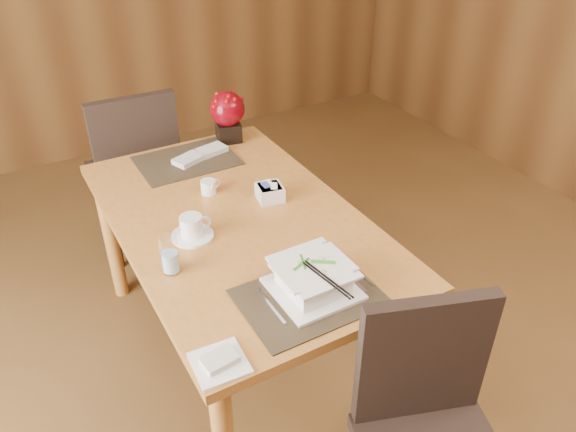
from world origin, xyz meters
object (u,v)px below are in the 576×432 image
dining_table (238,237)px  coffee_cup (192,228)px  sugar_caddy (270,192)px  near_chair (430,426)px  soup_setting (313,279)px  creamer_jug (208,187)px  berry_decor (227,114)px  water_glass (170,254)px  bread_plate (220,363)px  far_chair (136,165)px

dining_table → coffee_cup: (-0.20, -0.04, 0.14)m
sugar_caddy → near_chair: 1.10m
soup_setting → creamer_jug: soup_setting is taller
creamer_jug → berry_decor: 0.53m
berry_decor → near_chair: 1.71m
water_glass → bread_plate: size_ratio=0.99×
soup_setting → bread_plate: (-0.40, -0.14, -0.05)m
far_chair → dining_table: bearing=100.2°
water_glass → creamer_jug: water_glass is taller
water_glass → creamer_jug: 0.53m
dining_table → far_chair: far_chair is taller
coffee_cup → creamer_jug: size_ratio=1.93×
sugar_caddy → far_chair: 1.02m
dining_table → sugar_caddy: bearing=18.0°
water_glass → coffee_cup: bearing=48.6°
soup_setting → far_chair: (-0.17, 1.53, -0.25)m
dining_table → water_glass: bearing=-150.4°
soup_setting → coffee_cup: size_ratio=1.66×
water_glass → near_chair: size_ratio=0.16×
soup_setting → berry_decor: berry_decor is taller
creamer_jug → coffee_cup: bearing=-134.0°
sugar_caddy → berry_decor: bearing=81.8°
bread_plate → creamer_jug: bearing=68.9°
dining_table → near_chair: bearing=-81.3°
bread_plate → near_chair: near_chair is taller
berry_decor → soup_setting: bearing=-101.4°
coffee_cup → bread_plate: size_ratio=1.07×
sugar_caddy → far_chair: bearing=108.6°
dining_table → creamer_jug: creamer_jug is taller
dining_table → soup_setting: bearing=-87.0°
sugar_caddy → far_chair: (-0.32, 0.95, -0.23)m
creamer_jug → near_chair: size_ratio=0.09×
sugar_caddy → berry_decor: 0.62m
berry_decor → coffee_cup: bearing=-124.1°
water_glass → far_chair: (0.21, 1.20, -0.27)m
soup_setting → bread_plate: bearing=-161.4°
coffee_cup → water_glass: 0.21m
bread_plate → berry_decor: bearing=64.3°
soup_setting → far_chair: 1.56m
creamer_jug → far_chair: far_chair is taller
soup_setting → creamer_jug: 0.76m
dining_table → water_glass: (-0.34, -0.20, 0.17)m
soup_setting → bread_plate: soup_setting is taller
creamer_jug → near_chair: (0.18, -1.24, -0.26)m
coffee_cup → berry_decor: 0.85m
bread_plate → soup_setting: bearing=19.1°
berry_decor → far_chair: 0.63m
dining_table → near_chair: 1.03m
dining_table → berry_decor: 0.75m
soup_setting → water_glass: 0.50m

